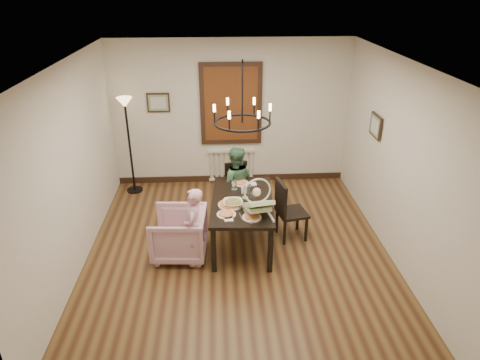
{
  "coord_description": "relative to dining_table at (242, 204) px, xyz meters",
  "views": [
    {
      "loc": [
        -0.29,
        -5.37,
        3.77
      ],
      "look_at": [
        0.04,
        0.31,
        1.05
      ],
      "focal_mm": 32.0,
      "sensor_mm": 36.0,
      "label": 1
    }
  ],
  "objects": [
    {
      "name": "elderly_woman",
      "position": [
        -0.71,
        -0.48,
        -0.18
      ],
      "size": [
        0.29,
        0.39,
        0.98
      ],
      "primitive_type": "imported",
      "rotation": [
        0.0,
        0.0,
        -1.73
      ],
      "color": "#DE9CB3",
      "rests_on": "room_shell"
    },
    {
      "name": "baby_bouncer",
      "position": [
        0.19,
        -0.44,
        0.27
      ],
      "size": [
        0.5,
        0.63,
        0.37
      ],
      "primitive_type": null,
      "rotation": [
        0.0,
        0.0,
        0.19
      ],
      "color": "beige",
      "rests_on": "dining_table"
    },
    {
      "name": "picture_right",
      "position": [
        2.14,
        0.64,
        0.98
      ],
      "size": [
        0.03,
        0.42,
        0.36
      ],
      "primitive_type": "cube",
      "rotation": [
        0.0,
        0.0,
        1.57
      ],
      "color": "black",
      "rests_on": "room_shell"
    },
    {
      "name": "salad_bowl",
      "position": [
        -0.14,
        -0.18,
        0.13
      ],
      "size": [
        0.35,
        0.35,
        0.08
      ],
      "primitive_type": "imported",
      "color": "white",
      "rests_on": "dining_table"
    },
    {
      "name": "window_blinds",
      "position": [
        -0.07,
        2.2,
        0.93
      ],
      "size": [
        1.0,
        0.03,
        1.4
      ],
      "primitive_type": "cube",
      "color": "#622C13",
      "rests_on": "room_shell"
    },
    {
      "name": "pizza_platter",
      "position": [
        -0.18,
        -0.17,
        0.11
      ],
      "size": [
        0.36,
        0.36,
        0.04
      ],
      "primitive_type": "cylinder",
      "color": "tan",
      "rests_on": "dining_table"
    },
    {
      "name": "chandelier",
      "position": [
        -0.0,
        0.0,
        1.28
      ],
      "size": [
        0.8,
        0.8,
        0.04
      ],
      "primitive_type": "torus",
      "color": "black",
      "rests_on": "room_shell"
    },
    {
      "name": "chair_far",
      "position": [
        0.0,
        0.91,
        -0.21
      ],
      "size": [
        0.48,
        0.48,
        0.9
      ],
      "primitive_type": null,
      "rotation": [
        0.0,
        0.0,
        0.25
      ],
      "color": "black",
      "rests_on": "room_shell"
    },
    {
      "name": "floor_lamp",
      "position": [
        -1.97,
        1.89,
        0.23
      ],
      "size": [
        0.3,
        0.3,
        1.8
      ],
      "primitive_type": null,
      "color": "black",
      "rests_on": "room_shell"
    },
    {
      "name": "chair_right",
      "position": [
        0.79,
        0.1,
        -0.17
      ],
      "size": [
        0.52,
        0.52,
        0.99
      ],
      "primitive_type": null,
      "rotation": [
        0.0,
        0.0,
        1.77
      ],
      "color": "black",
      "rests_on": "room_shell"
    },
    {
      "name": "picture_back",
      "position": [
        -1.42,
        2.21,
        0.98
      ],
      "size": [
        0.42,
        0.03,
        0.36
      ],
      "primitive_type": "cube",
      "color": "black",
      "rests_on": "room_shell"
    },
    {
      "name": "drinking_glass",
      "position": [
        0.15,
        -0.06,
        0.16
      ],
      "size": [
        0.07,
        0.07,
        0.14
      ],
      "primitive_type": "cylinder",
      "color": "silver",
      "rests_on": "dining_table"
    },
    {
      "name": "seated_man",
      "position": [
        -0.07,
        0.78,
        -0.13
      ],
      "size": [
        0.53,
        0.42,
        1.07
      ],
      "primitive_type": "imported",
      "rotation": [
        0.0,
        0.0,
        3.16
      ],
      "color": "#416E4B",
      "rests_on": "room_shell"
    },
    {
      "name": "armchair",
      "position": [
        -0.95,
        -0.28,
        -0.31
      ],
      "size": [
        0.84,
        0.82,
        0.72
      ],
      "primitive_type": "imported",
      "rotation": [
        0.0,
        0.0,
        -1.64
      ],
      "color": "#DDA9BD",
      "rests_on": "room_shell"
    },
    {
      "name": "radiator",
      "position": [
        -0.07,
        2.22,
        -0.32
      ],
      "size": [
        0.92,
        0.12,
        0.62
      ],
      "primitive_type": null,
      "color": "silver",
      "rests_on": "room_shell"
    },
    {
      "name": "room_shell",
      "position": [
        -0.07,
        0.11,
        0.73
      ],
      "size": [
        4.51,
        5.0,
        2.81
      ],
      "color": "brown",
      "rests_on": "ground"
    },
    {
      "name": "dining_table",
      "position": [
        0.0,
        0.0,
        0.0
      ],
      "size": [
        1.0,
        1.66,
        0.75
      ],
      "rotation": [
        0.0,
        0.0,
        -0.06
      ],
      "color": "black",
      "rests_on": "room_shell"
    }
  ]
}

